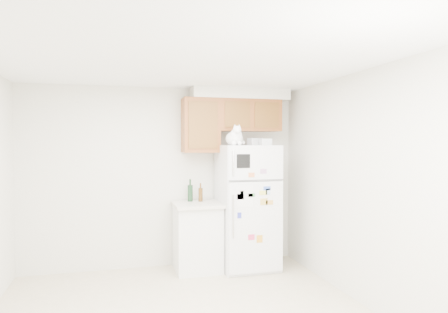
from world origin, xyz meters
name	(u,v)px	position (x,y,z in m)	size (l,w,h in m)	color
room_shell	(196,149)	(0.12, 0.24, 1.67)	(3.84, 4.04, 2.52)	beige
refrigerator	(247,207)	(1.11, 1.61, 0.85)	(0.76, 0.78, 1.70)	white
base_counter	(197,236)	(0.42, 1.68, 0.46)	(0.64, 0.64, 0.92)	white
cat	(235,137)	(0.89, 1.47, 1.81)	(0.27, 0.40, 0.28)	white
storage_box_back	(255,142)	(1.28, 1.78, 1.75)	(0.18, 0.13, 0.10)	white
storage_box_front	(266,142)	(1.37, 1.59, 1.74)	(0.15, 0.11, 0.09)	white
bottle_green	(190,190)	(0.36, 1.85, 1.08)	(0.07, 0.07, 0.31)	#19381E
bottle_amber	(201,192)	(0.49, 1.80, 1.05)	(0.06, 0.06, 0.26)	#593814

